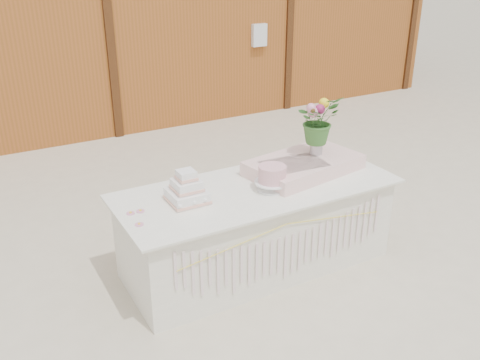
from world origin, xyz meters
name	(u,v)px	position (x,y,z in m)	size (l,w,h in m)	color
ground	(256,265)	(0.00, 0.00, 0.00)	(80.00, 80.00, 0.00)	beige
barn	(73,6)	(-0.01, 5.99, 1.68)	(12.60, 4.60, 3.30)	brown
cake_table	(257,227)	(0.00, 0.00, 0.39)	(2.40, 1.00, 0.77)	silver
wedding_cake	(187,191)	(-0.63, 0.04, 0.86)	(0.30, 0.30, 0.27)	white
pink_cake_stand	(272,177)	(0.08, -0.10, 0.89)	(0.29, 0.29, 0.21)	white
satin_runner	(304,165)	(0.54, 0.09, 0.83)	(1.01, 0.58, 0.13)	#FECDCC
flower_vase	(316,146)	(0.70, 0.13, 0.97)	(0.11, 0.11, 0.15)	#A7A7AC
bouquet	(318,115)	(0.70, 0.13, 1.27)	(0.39, 0.34, 0.43)	#336629
loose_flowers	(139,214)	(-1.03, 0.01, 0.78)	(0.13, 0.31, 0.02)	pink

